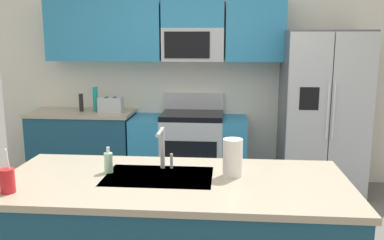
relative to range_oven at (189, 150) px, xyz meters
name	(u,v)px	position (x,y,z in m)	size (l,w,h in m)	color
kitchen_wall_unit	(191,63)	(0.00, 0.28, 1.03)	(5.20, 0.43, 2.60)	silver
back_counter	(84,147)	(-1.30, 0.00, 0.01)	(1.23, 0.63, 0.90)	navy
range_oven	(189,150)	(0.00, 0.00, 0.00)	(1.36, 0.61, 1.10)	#B7BABF
refrigerator	(322,114)	(1.52, -0.07, 0.48)	(0.90, 0.76, 1.85)	#4C4F54
toaster	(111,105)	(-0.93, -0.05, 0.55)	(0.28, 0.16, 0.18)	#B7BABF
pepper_mill	(81,103)	(-1.31, 0.00, 0.56)	(0.05, 0.05, 0.21)	black
bottle_teal	(95,99)	(-1.14, 0.02, 0.60)	(0.06, 0.06, 0.29)	teal
sink_faucet	(163,145)	(0.02, -2.16, 0.62)	(0.09, 0.21, 0.28)	#B7BABF
drink_cup_red	(7,181)	(-0.79, -2.66, 0.53)	(0.08, 0.08, 0.26)	red
soap_dispenser	(108,162)	(-0.32, -2.26, 0.53)	(0.06, 0.06, 0.17)	#A5D8B2
paper_towel_roll	(233,158)	(0.48, -2.26, 0.58)	(0.12, 0.12, 0.24)	white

